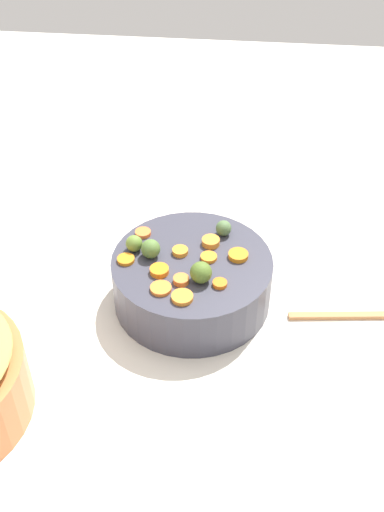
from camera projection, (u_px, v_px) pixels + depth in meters
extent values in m
cube|color=silver|center=(187.00, 296.00, 1.15)|extent=(2.40, 2.40, 0.02)
cylinder|color=#3A3A46|center=(192.00, 280.00, 1.10)|extent=(0.28, 0.28, 0.09)
cylinder|color=orange|center=(238.00, 257.00, 1.07)|extent=(0.04, 0.04, 0.01)
cylinder|color=orange|center=(161.00, 288.00, 1.01)|extent=(0.04, 0.04, 0.01)
cylinder|color=orange|center=(159.00, 270.00, 1.04)|extent=(0.04, 0.04, 0.01)
cylinder|color=orange|center=(220.00, 284.00, 1.02)|extent=(0.03, 0.03, 0.01)
cylinder|color=orange|center=(180.00, 280.00, 1.03)|extent=(0.04, 0.04, 0.01)
cylinder|color=orange|center=(180.00, 252.00, 1.08)|extent=(0.03, 0.03, 0.01)
cylinder|color=orange|center=(143.00, 233.00, 1.12)|extent=(0.04, 0.04, 0.01)
cylinder|color=orange|center=(209.00, 257.00, 1.07)|extent=(0.04, 0.04, 0.01)
cylinder|color=orange|center=(126.00, 259.00, 1.07)|extent=(0.04, 0.04, 0.01)
cylinder|color=orange|center=(211.00, 242.00, 1.10)|extent=(0.04, 0.04, 0.01)
cylinder|color=orange|center=(182.00, 297.00, 1.00)|extent=(0.05, 0.05, 0.01)
sphere|color=#4E6C3F|center=(224.00, 228.00, 1.12)|extent=(0.03, 0.03, 0.03)
sphere|color=#507233|center=(151.00, 249.00, 1.07)|extent=(0.03, 0.03, 0.03)
sphere|color=olive|center=(134.00, 243.00, 1.08)|extent=(0.03, 0.03, 0.03)
sphere|color=#4F6B27|center=(201.00, 272.00, 1.02)|extent=(0.04, 0.04, 0.04)
cube|color=#B67A49|center=(351.00, 316.00, 1.09)|extent=(0.22, 0.04, 0.01)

